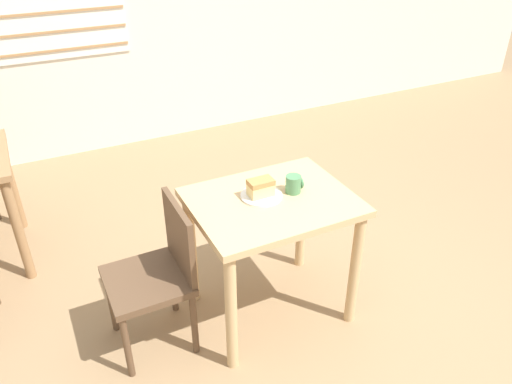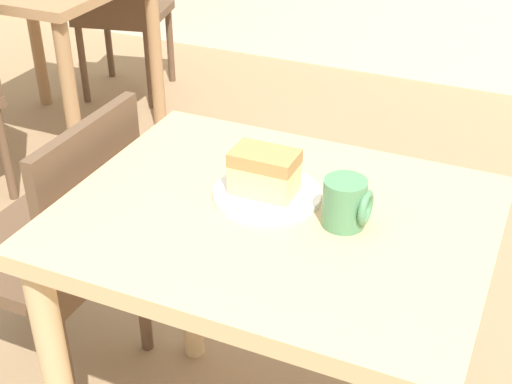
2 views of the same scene
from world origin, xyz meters
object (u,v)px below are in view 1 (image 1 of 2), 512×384
plate (261,196)px  coffee_mug (294,184)px  dining_table_near (272,222)px  cake_slice (261,187)px  chair_near_window (159,272)px

plate → coffee_mug: bearing=-10.6°
dining_table_near → plate: 0.16m
plate → cake_slice: cake_slice is taller
dining_table_near → plate: bearing=128.9°
coffee_mug → chair_near_window: bearing=176.2°
dining_table_near → chair_near_window: bearing=174.0°
plate → dining_table_near: bearing=-51.1°
dining_table_near → cake_slice: size_ratio=6.40×
chair_near_window → coffee_mug: 0.84m
dining_table_near → plate: size_ratio=3.80×
dining_table_near → coffee_mug: 0.24m
dining_table_near → chair_near_window: chair_near_window is taller
plate → cake_slice: 0.05m
cake_slice → dining_table_near: bearing=-46.4°
chair_near_window → plate: bearing=88.2°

